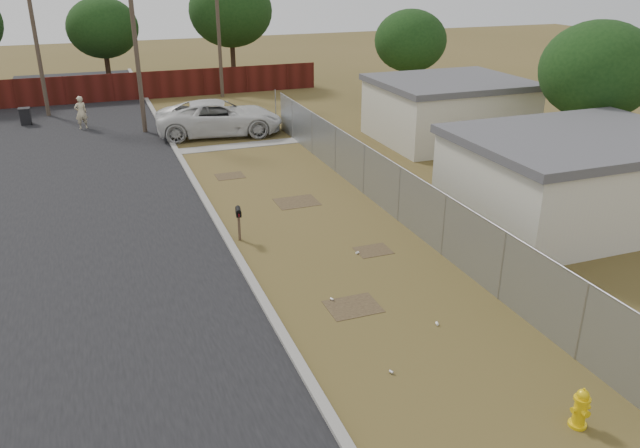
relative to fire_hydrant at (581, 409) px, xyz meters
name	(u,v)px	position (x,y,z in m)	size (l,w,h in m)	color
ground	(316,232)	(-1.55, 10.84, -0.42)	(120.00, 120.00, 0.00)	brown
street	(98,182)	(-8.31, 18.89, -0.40)	(15.10, 60.00, 0.12)	black
chainlink_fence	(386,190)	(1.57, 11.87, 0.38)	(0.10, 27.06, 2.02)	gray
privacy_fence	(97,89)	(-7.55, 35.84, 0.48)	(30.00, 0.12, 1.80)	#4A1410
utility_poles	(134,33)	(-5.21, 31.51, 4.27)	(12.60, 8.24, 9.00)	brown
houses	(505,139)	(8.15, 13.97, 1.14)	(9.30, 17.24, 3.10)	beige
horizon_trees	(202,27)	(-0.71, 34.40, 4.21)	(33.32, 31.94, 7.78)	#382819
fire_hydrant	(581,409)	(0.00, 0.00, 0.00)	(0.41, 0.41, 0.90)	yellow
mailbox	(239,215)	(-4.15, 11.15, 0.49)	(0.24, 0.50, 1.15)	brown
pickup_truck	(220,118)	(-1.83, 24.89, 0.49)	(3.03, 6.58, 1.83)	silver
pedestrian	(81,113)	(-8.68, 28.77, 0.49)	(0.66, 0.43, 1.82)	beige
trash_bin	(25,116)	(-11.66, 30.91, 0.07)	(0.63, 0.68, 0.95)	black
scattered_litter	(377,307)	(-1.77, 5.56, -0.38)	(2.15, 6.07, 0.07)	white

